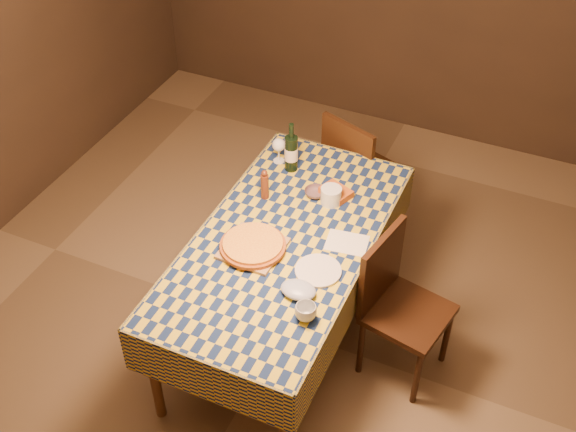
{
  "coord_description": "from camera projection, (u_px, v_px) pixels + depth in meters",
  "views": [
    {
      "loc": [
        1.21,
        -2.65,
        3.48
      ],
      "look_at": [
        0.0,
        0.05,
        0.9
      ],
      "focal_mm": 45.0,
      "sensor_mm": 36.0,
      "label": 1
    }
  ],
  "objects": [
    {
      "name": "cutting_board",
      "position": [
        253.0,
        248.0,
        3.91
      ],
      "size": [
        0.32,
        0.32,
        0.02
      ],
      "primitive_type": "cube",
      "rotation": [
        0.0,
        0.0,
        -0.03
      ],
      "color": "#A97E4F",
      "rests_on": "dining_table"
    },
    {
      "name": "room",
      "position": [
        284.0,
        154.0,
        3.6
      ],
      "size": [
        5.0,
        5.1,
        2.7
      ],
      "color": "brown",
      "rests_on": "ground"
    },
    {
      "name": "chair_far",
      "position": [
        357.0,
        168.0,
        4.87
      ],
      "size": [
        0.54,
        0.55,
        0.93
      ],
      "color": "black",
      "rests_on": "ground"
    },
    {
      "name": "flour_bag",
      "position": [
        298.0,
        290.0,
        3.65
      ],
      "size": [
        0.22,
        0.19,
        0.05
      ],
      "primitive_type": "ellipsoid",
      "rotation": [
        0.0,
        0.0,
        -0.31
      ],
      "color": "#99A6C4",
      "rests_on": "dining_table"
    },
    {
      "name": "tumbler",
      "position": [
        306.0,
        312.0,
        3.52
      ],
      "size": [
        0.12,
        0.12,
        0.09
      ],
      "primitive_type": "imported",
      "rotation": [
        0.0,
        0.0,
        -0.14
      ],
      "color": "silver",
      "rests_on": "dining_table"
    },
    {
      "name": "flour_patch",
      "position": [
        347.0,
        243.0,
        3.95
      ],
      "size": [
        0.25,
        0.21,
        0.0
      ],
      "primitive_type": "cube",
      "rotation": [
        0.0,
        0.0,
        0.15
      ],
      "color": "white",
      "rests_on": "dining_table"
    },
    {
      "name": "chair_right",
      "position": [
        396.0,
        299.0,
        3.98
      ],
      "size": [
        0.5,
        0.5,
        0.93
      ],
      "color": "black",
      "rests_on": "ground"
    },
    {
      "name": "takeout_container",
      "position": [
        336.0,
        192.0,
        4.25
      ],
      "size": [
        0.21,
        0.18,
        0.04
      ],
      "primitive_type": "cube",
      "rotation": [
        0.0,
        0.0,
        -0.38
      ],
      "color": "#B75218",
      "rests_on": "dining_table"
    },
    {
      "name": "bowl",
      "position": [
        315.0,
        193.0,
        4.25
      ],
      "size": [
        0.16,
        0.16,
        0.04
      ],
      "primitive_type": "imported",
      "rotation": [
        0.0,
        0.0,
        -0.31
      ],
      "color": "#5A434B",
      "rests_on": "dining_table"
    },
    {
      "name": "pizza",
      "position": [
        253.0,
        245.0,
        3.89
      ],
      "size": [
        0.39,
        0.39,
        0.04
      ],
      "color": "#964819",
      "rests_on": "cutting_board"
    },
    {
      "name": "deli_tub",
      "position": [
        331.0,
        196.0,
        4.18
      ],
      "size": [
        0.14,
        0.14,
        0.1
      ],
      "primitive_type": "cylinder",
      "rotation": [
        0.0,
        0.0,
        0.19
      ],
      "color": "silver",
      "rests_on": "dining_table"
    },
    {
      "name": "wine_glass",
      "position": [
        279.0,
        146.0,
        4.44
      ],
      "size": [
        0.09,
        0.09,
        0.17
      ],
      "color": "silver",
      "rests_on": "dining_table"
    },
    {
      "name": "pepper_mill",
      "position": [
        265.0,
        185.0,
        4.19
      ],
      "size": [
        0.05,
        0.05,
        0.2
      ],
      "color": "#532513",
      "rests_on": "dining_table"
    },
    {
      "name": "wine_bottle",
      "position": [
        291.0,
        153.0,
        4.38
      ],
      "size": [
        0.09,
        0.09,
        0.33
      ],
      "color": "black",
      "rests_on": "dining_table"
    },
    {
      "name": "white_plate",
      "position": [
        318.0,
        271.0,
        3.78
      ],
      "size": [
        0.27,
        0.27,
        0.01
      ],
      "primitive_type": "cylinder",
      "rotation": [
        0.0,
        0.0,
        0.11
      ],
      "color": "silver",
      "rests_on": "dining_table"
    },
    {
      "name": "dining_table",
      "position": [
        284.0,
        249.0,
        4.03
      ],
      "size": [
        0.94,
        1.84,
        0.77
      ],
      "color": "brown",
      "rests_on": "ground"
    }
  ]
}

